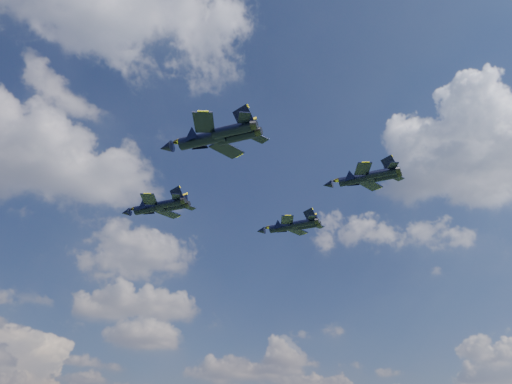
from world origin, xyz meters
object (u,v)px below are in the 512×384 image
Objects in this scene: jet_lead at (148,208)px; jet_slot at (354,179)px; jet_left at (199,140)px; jet_right at (282,227)px.

jet_lead is 40.33m from jet_slot.
jet_left is 28.03m from jet_slot.
jet_right reaches higher than jet_lead.
jet_right is (29.57, 1.23, 1.13)m from jet_lead.
jet_lead reaches higher than jet_slot.
jet_left is (2.55, -26.93, 0.47)m from jet_lead.
jet_lead is 1.03× the size of jet_right.
jet_slot is (0.97, -27.55, -1.62)m from jet_right.
jet_left is at bearing -130.90° from jet_lead.
jet_lead is at bearing 94.74° from jet_slot.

